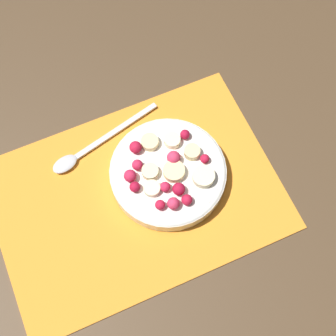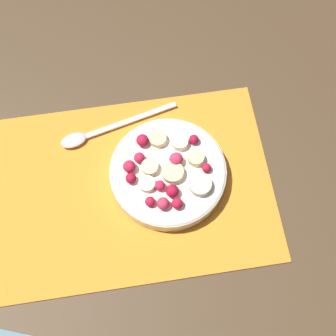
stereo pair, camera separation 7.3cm
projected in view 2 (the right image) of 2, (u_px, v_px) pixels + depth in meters
ground_plane at (133, 188)px, 0.77m from camera, size 3.00×3.00×0.00m
placemat at (133, 187)px, 0.76m from camera, size 0.45×0.32×0.01m
fruit_bowl at (168, 172)px, 0.75m from camera, size 0.19×0.19×0.05m
spoon at (96, 132)px, 0.80m from camera, size 0.21×0.07×0.01m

